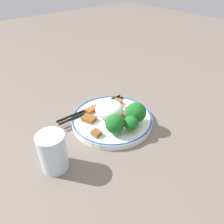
{
  "coord_description": "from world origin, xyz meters",
  "views": [
    {
      "loc": [
        -0.39,
        0.33,
        0.41
      ],
      "look_at": [
        0.0,
        0.0,
        0.04
      ],
      "focal_mm": 35.0,
      "sensor_mm": 36.0,
      "label": 1
    }
  ],
  "objects_px": {
    "chopsticks": "(92,109)",
    "drinking_glass": "(53,152)",
    "broccoli_back_right": "(136,113)",
    "plate": "(112,119)",
    "broccoli_back_center": "(130,124)",
    "broccoli_back_left": "(115,124)"
  },
  "relations": [
    {
      "from": "broccoli_back_right",
      "to": "chopsticks",
      "type": "xyz_separation_m",
      "value": [
        0.13,
        0.05,
        -0.03
      ]
    },
    {
      "from": "chopsticks",
      "to": "drinking_glass",
      "type": "bearing_deg",
      "value": 120.82
    },
    {
      "from": "broccoli_back_left",
      "to": "chopsticks",
      "type": "distance_m",
      "value": 0.13
    },
    {
      "from": "broccoli_back_left",
      "to": "broccoli_back_right",
      "type": "relative_size",
      "value": 0.85
    },
    {
      "from": "broccoli_back_right",
      "to": "chopsticks",
      "type": "distance_m",
      "value": 0.15
    },
    {
      "from": "plate",
      "to": "broccoli_back_left",
      "type": "bearing_deg",
      "value": 146.29
    },
    {
      "from": "broccoli_back_left",
      "to": "drinking_glass",
      "type": "relative_size",
      "value": 0.59
    },
    {
      "from": "broccoli_back_left",
      "to": "drinking_glass",
      "type": "distance_m",
      "value": 0.17
    },
    {
      "from": "plate",
      "to": "drinking_glass",
      "type": "relative_size",
      "value": 2.49
    },
    {
      "from": "plate",
      "to": "chopsticks",
      "type": "bearing_deg",
      "value": 16.76
    },
    {
      "from": "broccoli_back_center",
      "to": "drinking_glass",
      "type": "xyz_separation_m",
      "value": [
        0.04,
        0.21,
        0.01
      ]
    },
    {
      "from": "chopsticks",
      "to": "broccoli_back_right",
      "type": "bearing_deg",
      "value": -158.08
    },
    {
      "from": "broccoli_back_center",
      "to": "plate",
      "type": "bearing_deg",
      "value": -2.42
    },
    {
      "from": "plate",
      "to": "broccoli_back_center",
      "type": "bearing_deg",
      "value": 177.58
    },
    {
      "from": "broccoli_back_center",
      "to": "broccoli_back_right",
      "type": "xyz_separation_m",
      "value": [
        0.02,
        -0.04,
        0.01
      ]
    },
    {
      "from": "broccoli_back_left",
      "to": "broccoli_back_center",
      "type": "bearing_deg",
      "value": -122.37
    },
    {
      "from": "plate",
      "to": "chopsticks",
      "type": "height_order",
      "value": "chopsticks"
    },
    {
      "from": "broccoli_back_center",
      "to": "drinking_glass",
      "type": "relative_size",
      "value": 0.49
    },
    {
      "from": "plate",
      "to": "drinking_glass",
      "type": "bearing_deg",
      "value": 101.4
    },
    {
      "from": "plate",
      "to": "broccoli_back_right",
      "type": "relative_size",
      "value": 3.57
    },
    {
      "from": "broccoli_back_left",
      "to": "drinking_glass",
      "type": "bearing_deg",
      "value": 85.25
    },
    {
      "from": "broccoli_back_right",
      "to": "drinking_glass",
      "type": "relative_size",
      "value": 0.7
    }
  ]
}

